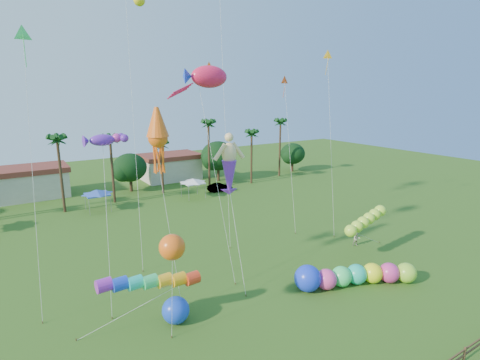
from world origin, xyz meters
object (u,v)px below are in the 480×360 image
car_b (220,187)px  spectator_b (357,239)px  caterpillar_inflatable (351,276)px  blue_ball (176,310)px

car_b → spectator_b: (1.11, -27.51, 0.12)m
spectator_b → caterpillar_inflatable: bearing=-116.5°
car_b → blue_ball: size_ratio=2.10×
spectator_b → caterpillar_inflatable: (-7.15, -5.51, 0.14)m
spectator_b → caterpillar_inflatable: size_ratio=0.15×
car_b → caterpillar_inflatable: bearing=-179.4°
car_b → blue_ball: 36.29m
caterpillar_inflatable → blue_ball: bearing=-169.8°
spectator_b → caterpillar_inflatable: caterpillar_inflatable is taller
caterpillar_inflatable → car_b: bearing=102.1°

